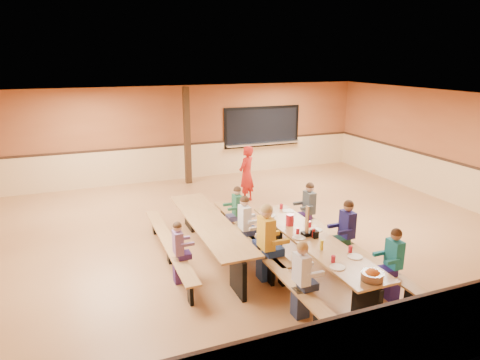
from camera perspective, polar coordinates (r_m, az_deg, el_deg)
name	(u,v)px	position (r m, az deg, el deg)	size (l,w,h in m)	color
ground	(248,233)	(9.81, 1.04, -7.03)	(12.00, 12.00, 0.00)	#966138
room_envelope	(248,204)	(9.56, 1.06, -3.22)	(12.04, 10.04, 3.02)	brown
kitchen_pass_through	(262,128)	(14.80, 2.98, 6.88)	(2.78, 0.28, 1.38)	black
structural_post	(187,136)	(13.35, -7.06, 5.82)	(0.18, 0.18, 3.00)	black
cafeteria_table_main	(313,249)	(7.89, 9.68, -9.07)	(1.91, 3.70, 0.74)	#AB7A43
cafeteria_table_second	(210,231)	(8.55, -4.09, -6.83)	(1.91, 3.70, 0.74)	#AB7A43
seated_child_white_left	(301,280)	(6.69, 8.15, -13.09)	(0.37, 0.31, 1.22)	white
seated_adult_yellow	(266,243)	(7.64, 3.50, -8.36)	(0.46, 0.37, 1.39)	gold
seated_child_grey_left	(245,227)	(8.51, 0.61, -6.23)	(0.38, 0.31, 1.24)	white
seated_child_teal_right	(393,264)	(7.51, 19.74, -10.55)	(0.37, 0.30, 1.21)	teal
seated_child_navy_right	(347,233)	(8.39, 14.03, -6.92)	(0.40, 0.33, 1.28)	navy
seated_child_char_right	(309,211)	(9.48, 9.16, -4.07)	(0.38, 0.31, 1.24)	#464D4F
seated_child_purple_sec	(178,253)	(7.64, -8.22, -9.61)	(0.33, 0.27, 1.12)	#82598B
seated_child_green_sec	(237,213)	(9.31, -0.36, -4.45)	(0.35, 0.29, 1.17)	#2A6946
seated_child_tan_sec	(266,239)	(8.06, 3.45, -7.83)	(0.35, 0.29, 1.17)	#C2AB99
standing_woman	(246,174)	(11.62, 0.87, 0.77)	(0.57, 0.37, 1.56)	red
punch_pitcher	(290,220)	(8.27, 6.67, -5.30)	(0.16, 0.16, 0.22)	#B41825
chip_bowl	(372,275)	(6.61, 17.23, -12.05)	(0.32, 0.32, 0.15)	orange
napkin_dispenser	(315,234)	(7.82, 9.91, -7.10)	(0.10, 0.14, 0.13)	black
condiment_mustard	(322,245)	(7.35, 10.84, -8.53)	(0.06, 0.06, 0.17)	yellow
condiment_ketchup	(314,233)	(7.79, 9.79, -7.01)	(0.06, 0.06, 0.17)	#B2140F
table_paddle	(307,228)	(7.85, 8.88, -6.38)	(0.16, 0.16, 0.56)	black
place_settings	(313,235)	(7.78, 9.77, -7.28)	(0.65, 3.30, 0.11)	beige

